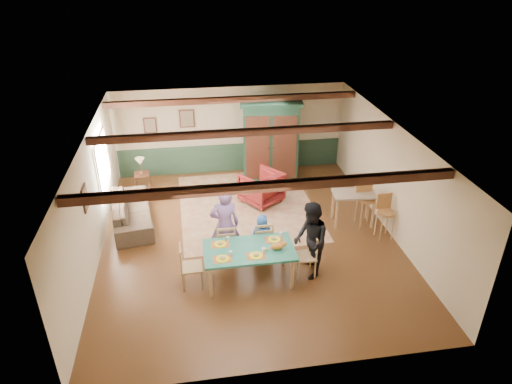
{
  "coord_description": "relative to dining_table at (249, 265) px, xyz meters",
  "views": [
    {
      "loc": [
        -1.27,
        -9.24,
        6.23
      ],
      "look_at": [
        0.21,
        0.24,
        1.15
      ],
      "focal_mm": 32.0,
      "sensor_mm": 36.0,
      "label": 1
    }
  ],
  "objects": [
    {
      "name": "floor",
      "position": [
        0.22,
        1.55,
        -0.39
      ],
      "size": [
        8.0,
        8.0,
        0.0
      ],
      "primitive_type": "plane",
      "color": "#462713",
      "rests_on": "ground"
    },
    {
      "name": "wall_back",
      "position": [
        0.22,
        5.55,
        0.96
      ],
      "size": [
        7.0,
        0.02,
        2.7
      ],
      "primitive_type": "cube",
      "color": "beige",
      "rests_on": "floor"
    },
    {
      "name": "wall_left",
      "position": [
        -3.28,
        1.55,
        0.96
      ],
      "size": [
        0.02,
        8.0,
        2.7
      ],
      "primitive_type": "cube",
      "color": "beige",
      "rests_on": "floor"
    },
    {
      "name": "wall_right",
      "position": [
        3.72,
        1.55,
        0.96
      ],
      "size": [
        0.02,
        8.0,
        2.7
      ],
      "primitive_type": "cube",
      "color": "beige",
      "rests_on": "floor"
    },
    {
      "name": "ceiling",
      "position": [
        0.22,
        1.55,
        2.31
      ],
      "size": [
        7.0,
        8.0,
        0.02
      ],
      "primitive_type": "cube",
      "color": "white",
      "rests_on": "wall_back"
    },
    {
      "name": "wainscot_back",
      "position": [
        0.22,
        5.53,
        0.06
      ],
      "size": [
        6.95,
        0.03,
        0.9
      ],
      "primitive_type": "cube",
      "color": "#1D3627",
      "rests_on": "floor"
    },
    {
      "name": "ceiling_beam_front",
      "position": [
        0.22,
        -0.75,
        2.22
      ],
      "size": [
        6.95,
        0.16,
        0.16
      ],
      "primitive_type": "cube",
      "color": "black",
      "rests_on": "ceiling"
    },
    {
      "name": "ceiling_beam_mid",
      "position": [
        0.22,
        1.95,
        2.22
      ],
      "size": [
        6.95,
        0.16,
        0.16
      ],
      "primitive_type": "cube",
      "color": "black",
      "rests_on": "ceiling"
    },
    {
      "name": "ceiling_beam_back",
      "position": [
        0.22,
        4.55,
        2.22
      ],
      "size": [
        6.95,
        0.16,
        0.16
      ],
      "primitive_type": "cube",
      "color": "black",
      "rests_on": "ceiling"
    },
    {
      "name": "window_left",
      "position": [
        -3.25,
        3.25,
        1.16
      ],
      "size": [
        0.06,
        1.6,
        1.3
      ],
      "primitive_type": null,
      "color": "white",
      "rests_on": "wall_left"
    },
    {
      "name": "picture_left_wall",
      "position": [
        -3.25,
        0.95,
        1.36
      ],
      "size": [
        0.04,
        0.42,
        0.52
      ],
      "primitive_type": null,
      "color": "gray",
      "rests_on": "wall_left"
    },
    {
      "name": "picture_back_a",
      "position": [
        -1.08,
        5.52,
        1.41
      ],
      "size": [
        0.45,
        0.04,
        0.55
      ],
      "primitive_type": null,
      "color": "gray",
      "rests_on": "wall_back"
    },
    {
      "name": "picture_back_b",
      "position": [
        -2.18,
        5.52,
        1.26
      ],
      "size": [
        0.38,
        0.04,
        0.48
      ],
      "primitive_type": null,
      "color": "gray",
      "rests_on": "wall_back"
    },
    {
      "name": "dining_table",
      "position": [
        0.0,
        0.0,
        0.0
      ],
      "size": [
        1.88,
        1.05,
        0.78
      ],
      "primitive_type": null,
      "rotation": [
        0.0,
        0.0,
        0.0
      ],
      "color": "#226C58",
      "rests_on": "floor"
    },
    {
      "name": "dining_chair_far_left",
      "position": [
        -0.42,
        0.75,
        0.1
      ],
      "size": [
        0.44,
        0.46,
        0.99
      ],
      "primitive_type": null,
      "rotation": [
        0.0,
        0.0,
        3.14
      ],
      "color": "#AA8455",
      "rests_on": "floor"
    },
    {
      "name": "dining_chair_far_right",
      "position": [
        0.42,
        0.75,
        0.1
      ],
      "size": [
        0.44,
        0.46,
        0.99
      ],
      "primitive_type": null,
      "rotation": [
        0.0,
        0.0,
        3.14
      ],
      "color": "#AA8455",
      "rests_on": "floor"
    },
    {
      "name": "dining_chair_end_left",
      "position": [
        -1.2,
        -0.0,
        0.1
      ],
      "size": [
        0.46,
        0.44,
        0.99
      ],
      "primitive_type": null,
      "rotation": [
        0.0,
        0.0,
        1.57
      ],
      "color": "#AA8455",
      "rests_on": "floor"
    },
    {
      "name": "dining_chair_end_right",
      "position": [
        1.2,
        0.0,
        0.1
      ],
      "size": [
        0.46,
        0.44,
        0.99
      ],
      "primitive_type": null,
      "rotation": [
        0.0,
        0.0,
        -1.57
      ],
      "color": "#AA8455",
      "rests_on": "floor"
    },
    {
      "name": "person_man",
      "position": [
        -0.42,
        0.83,
        0.51
      ],
      "size": [
        0.66,
        0.43,
        1.8
      ],
      "primitive_type": "imported",
      "rotation": [
        0.0,
        0.0,
        3.14
      ],
      "color": "#865FA4",
      "rests_on": "floor"
    },
    {
      "name": "person_woman",
      "position": [
        1.3,
        0.0,
        0.47
      ],
      "size": [
        0.65,
        0.84,
        1.72
      ],
      "primitive_type": "imported",
      "rotation": [
        0.0,
        0.0,
        -1.57
      ],
      "color": "black",
      "rests_on": "floor"
    },
    {
      "name": "person_child",
      "position": [
        0.42,
        0.84,
        0.13
      ],
      "size": [
        0.51,
        0.33,
        1.05
      ],
      "primitive_type": "imported",
      "rotation": [
        0.0,
        0.0,
        3.14
      ],
      "color": "#27559D",
      "rests_on": "floor"
    },
    {
      "name": "cat",
      "position": [
        0.57,
        -0.1,
        0.49
      ],
      "size": [
        0.38,
        0.15,
        0.19
      ],
      "primitive_type": null,
      "rotation": [
        0.0,
        0.0,
        0.0
      ],
      "color": "orange",
      "rests_on": "dining_table"
    },
    {
      "name": "place_setting_near_left",
      "position": [
        -0.57,
        -0.26,
        0.45
      ],
      "size": [
        0.42,
        0.31,
        0.11
      ],
      "primitive_type": null,
      "rotation": [
        0.0,
        0.0,
        0.0
      ],
      "color": "yellow",
      "rests_on": "dining_table"
    },
    {
      "name": "place_setting_near_center",
      "position": [
        0.11,
        -0.26,
        0.45
      ],
      "size": [
        0.42,
        0.31,
        0.11
      ],
      "primitive_type": null,
      "rotation": [
        0.0,
        0.0,
        0.0
      ],
      "color": "yellow",
      "rests_on": "dining_table"
    },
    {
      "name": "place_setting_far_left",
      "position": [
        -0.57,
        0.26,
        0.45
      ],
      "size": [
        0.42,
        0.31,
        0.11
      ],
      "primitive_type": null,
      "rotation": [
        0.0,
        0.0,
        0.0
      ],
      "color": "yellow",
      "rests_on": "dining_table"
    },
    {
      "name": "place_setting_far_right",
      "position": [
        0.57,
        0.26,
        0.45
      ],
      "size": [
        0.42,
        0.31,
        0.11
      ],
      "primitive_type": null,
      "rotation": [
        0.0,
        0.0,
        0.0
      ],
      "color": "yellow",
      "rests_on": "dining_table"
    },
    {
      "name": "area_rug",
      "position": [
        0.37,
        3.15,
        -0.39
      ],
      "size": [
        3.7,
        4.36,
        0.01
      ],
      "primitive_type": "cube",
      "rotation": [
        0.0,
        0.0,
        0.03
      ],
      "color": "beige",
      "rests_on": "floor"
    },
    {
      "name": "armoire",
      "position": [
        1.3,
        4.64,
        0.85
      ],
      "size": [
        1.84,
        0.91,
        2.49
      ],
      "primitive_type": "cube",
      "rotation": [
        0.0,
        0.0,
        -0.12
      ],
      "color": "black",
      "rests_on": "floor"
    },
    {
      "name": "armchair",
      "position": [
        0.81,
        3.35,
        0.06
      ],
      "size": [
        1.36,
        1.37,
        0.9
      ],
      "primitive_type": "imported",
      "rotation": [
        0.0,
        0.0,
        -2.51
      ],
      "color": "#521014",
      "rests_on": "floor"
    },
    {
      "name": "sofa",
      "position": [
        -2.64,
        2.74,
        -0.05
      ],
      "size": [
        1.22,
        2.44,
        0.68
      ],
      "primitive_type": "imported",
      "rotation": [
        0.0,
        0.0,
        1.71
      ],
      "color": "#3C3126",
      "rests_on": "floor"
    },
    {
      "name": "end_table",
      "position": [
        -2.5,
        4.61,
        -0.13
      ],
      "size": [
        0.46,
        0.46,
        0.52
      ],
      "primitive_type": null,
      "rotation": [
        0.0,
        0.0,
        0.09
      ],
      "color": "black",
      "rests_on": "floor"
    },
    {
      "name": "table_lamp",
      "position": [
        -2.5,
        4.61,
        0.37
      ],
      "size": [
        0.28,
        0.28,
        0.48
      ],
      "primitive_type": null,
      "rotation": [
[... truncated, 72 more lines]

